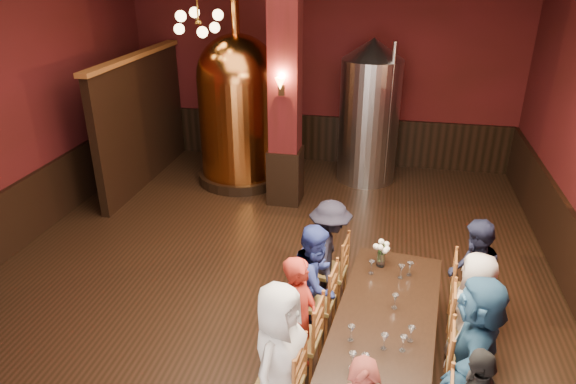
% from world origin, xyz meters
% --- Properties ---
extents(room, '(10.00, 10.02, 4.50)m').
position_xyz_m(room, '(0.00, 0.00, 2.25)').
color(room, black).
rests_on(room, ground).
extents(wainscot_back, '(7.90, 0.08, 1.00)m').
position_xyz_m(wainscot_back, '(0.00, 4.96, 0.50)').
color(wainscot_back, black).
rests_on(wainscot_back, ground).
extents(column, '(0.58, 0.58, 4.50)m').
position_xyz_m(column, '(-0.30, 2.80, 2.25)').
color(column, '#4C1014').
rests_on(column, ground).
extents(partition, '(0.22, 3.50, 2.40)m').
position_xyz_m(partition, '(-3.20, 3.20, 1.20)').
color(partition, black).
rests_on(partition, ground).
extents(pendant_cluster, '(0.90, 0.90, 1.70)m').
position_xyz_m(pendant_cluster, '(-1.80, 2.90, 3.10)').
color(pendant_cluster, '#A57226').
rests_on(pendant_cluster, room).
extents(sconce_column, '(0.20, 0.20, 0.36)m').
position_xyz_m(sconce_column, '(-0.30, 2.50, 2.20)').
color(sconce_column, black).
rests_on(sconce_column, column).
extents(dining_table, '(1.25, 2.49, 0.75)m').
position_xyz_m(dining_table, '(1.60, -1.14, 0.69)').
color(dining_table, black).
rests_on(dining_table, ground).
extents(chair_0, '(0.51, 0.51, 0.92)m').
position_xyz_m(chair_0, '(0.65, -2.04, 0.46)').
color(chair_0, brown).
rests_on(chair_0, ground).
extents(person_0, '(0.66, 0.85, 1.55)m').
position_xyz_m(person_0, '(0.65, -2.04, 0.77)').
color(person_0, silver).
rests_on(person_0, ground).
extents(chair_1, '(0.51, 0.51, 0.92)m').
position_xyz_m(chair_1, '(0.72, -1.38, 0.46)').
color(chair_1, brown).
rests_on(chair_1, ground).
extents(person_1, '(0.38, 0.54, 1.43)m').
position_xyz_m(person_1, '(0.72, -1.38, 0.72)').
color(person_1, '#A6281C').
rests_on(person_1, ground).
extents(chair_2, '(0.51, 0.51, 0.92)m').
position_xyz_m(chair_2, '(0.79, -0.72, 0.46)').
color(chair_2, brown).
rests_on(chair_2, ground).
extents(person_2, '(0.48, 0.76, 1.44)m').
position_xyz_m(person_2, '(0.79, -0.72, 0.72)').
color(person_2, navy).
rests_on(person_2, ground).
extents(chair_3, '(0.51, 0.51, 0.92)m').
position_xyz_m(chair_3, '(0.86, -0.06, 0.46)').
color(chair_3, brown).
rests_on(chair_3, ground).
extents(person_3, '(0.64, 0.98, 1.42)m').
position_xyz_m(person_3, '(0.86, -0.06, 0.71)').
color(person_3, black).
rests_on(person_3, ground).
extents(chair_5, '(0.51, 0.51, 0.92)m').
position_xyz_m(chair_5, '(2.41, -1.56, 0.46)').
color(chair_5, brown).
rests_on(chair_5, ground).
extents(person_5, '(0.76, 1.50, 1.54)m').
position_xyz_m(person_5, '(2.41, -1.56, 0.77)').
color(person_5, '#2A567E').
rests_on(person_5, ground).
extents(chair_6, '(0.51, 0.51, 0.92)m').
position_xyz_m(chair_6, '(2.48, -0.90, 0.46)').
color(chair_6, brown).
rests_on(chair_6, ground).
extents(person_6, '(0.63, 0.78, 1.39)m').
position_xyz_m(person_6, '(2.48, -0.90, 0.69)').
color(person_6, beige).
rests_on(person_6, ground).
extents(chair_7, '(0.51, 0.51, 0.92)m').
position_xyz_m(chair_7, '(2.55, -0.23, 0.46)').
color(chair_7, brown).
rests_on(chair_7, ground).
extents(person_7, '(0.43, 0.73, 1.42)m').
position_xyz_m(person_7, '(2.55, -0.23, 0.71)').
color(person_7, '#1D213B').
rests_on(person_7, ground).
extents(copper_kettle, '(1.76, 1.76, 4.03)m').
position_xyz_m(copper_kettle, '(-1.37, 3.57, 1.47)').
color(copper_kettle, black).
rests_on(copper_kettle, ground).
extents(steel_vessel, '(1.16, 1.16, 2.76)m').
position_xyz_m(steel_vessel, '(1.07, 4.12, 1.38)').
color(steel_vessel, '#B2B2B7').
rests_on(steel_vessel, ground).
extents(rose_vase, '(0.20, 0.20, 0.34)m').
position_xyz_m(rose_vase, '(1.50, -0.27, 0.97)').
color(rose_vase, white).
rests_on(rose_vase, dining_table).
extents(wine_glass_0, '(0.07, 0.07, 0.17)m').
position_xyz_m(wine_glass_0, '(1.43, -2.01, 0.83)').
color(wine_glass_0, white).
rests_on(wine_glass_0, dining_table).
extents(wine_glass_1, '(0.07, 0.07, 0.17)m').
position_xyz_m(wine_glass_1, '(1.75, -1.70, 0.83)').
color(wine_glass_1, white).
rests_on(wine_glass_1, dining_table).
extents(wine_glass_2, '(0.07, 0.07, 0.17)m').
position_xyz_m(wine_glass_2, '(1.40, -0.46, 0.83)').
color(wine_glass_2, white).
rests_on(wine_glass_2, dining_table).
extents(wine_glass_3, '(0.07, 0.07, 0.17)m').
position_xyz_m(wine_glass_3, '(1.67, -1.06, 0.83)').
color(wine_glass_3, white).
rests_on(wine_glass_3, dining_table).
extents(wine_glass_4, '(0.07, 0.07, 0.17)m').
position_xyz_m(wine_glass_4, '(1.27, -1.65, 0.83)').
color(wine_glass_4, white).
rests_on(wine_glass_4, dining_table).
extents(wine_glass_5, '(0.07, 0.07, 0.17)m').
position_xyz_m(wine_glass_5, '(1.83, -1.55, 0.83)').
color(wine_glass_5, white).
rests_on(wine_glass_5, dining_table).
extents(wine_glass_6, '(0.07, 0.07, 0.17)m').
position_xyz_m(wine_glass_6, '(1.73, -0.49, 0.83)').
color(wine_glass_6, white).
rests_on(wine_glass_6, dining_table).
extents(wine_glass_7, '(0.07, 0.07, 0.17)m').
position_xyz_m(wine_glass_7, '(1.83, -0.41, 0.83)').
color(wine_glass_7, white).
rests_on(wine_glass_7, dining_table).
extents(wine_glass_8, '(0.07, 0.07, 0.17)m').
position_xyz_m(wine_glass_8, '(1.58, -1.71, 0.83)').
color(wine_glass_8, white).
rests_on(wine_glass_8, dining_table).
extents(wine_glass_9, '(0.07, 0.07, 0.17)m').
position_xyz_m(wine_glass_9, '(1.31, -2.01, 0.83)').
color(wine_glass_9, white).
rests_on(wine_glass_9, dining_table).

